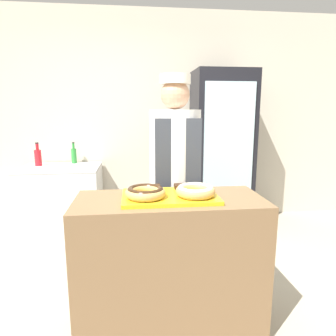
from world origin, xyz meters
The scene contains 13 objects.
ground_plane centered at (0.00, 0.00, 0.00)m, with size 14.00×14.00×0.00m, color #A89E89.
wall_back centered at (0.00, 2.13, 1.35)m, with size 8.00×0.06×2.70m.
display_counter centered at (0.00, 0.00, 0.45)m, with size 1.22×0.53×0.90m.
serving_tray centered at (0.00, 0.00, 0.91)m, with size 0.61×0.39×0.02m.
donut_chocolate_glaze centered at (-0.16, -0.05, 0.96)m, with size 0.25×0.25×0.07m.
donut_light_glaze centered at (0.16, -0.05, 0.96)m, with size 0.25×0.25×0.07m.
brownie_back_left centered at (-0.09, 0.14, 0.94)m, with size 0.08×0.08×0.03m.
brownie_back_right centered at (0.09, 0.14, 0.94)m, with size 0.08×0.08×0.03m.
baker_person centered at (0.10, 0.52, 0.91)m, with size 0.41×0.41×1.73m.
beverage_fridge centered at (0.85, 1.74, 0.96)m, with size 0.71×0.59×1.93m.
chest_freezer centered at (-1.09, 1.75, 0.41)m, with size 0.91×0.65×0.80m.
bottle_green centered at (-0.98, 1.99, 0.91)m, with size 0.06×0.06×0.27m.
bottle_red centered at (-1.37, 1.86, 0.91)m, with size 0.08×0.08×0.28m.
Camera 1 is at (-0.22, -1.84, 1.46)m, focal length 32.00 mm.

